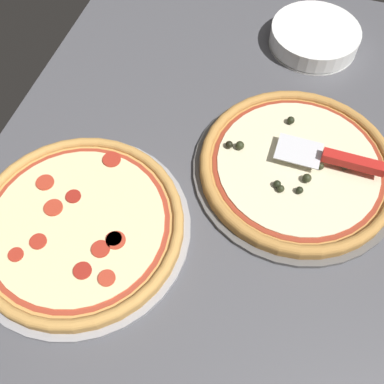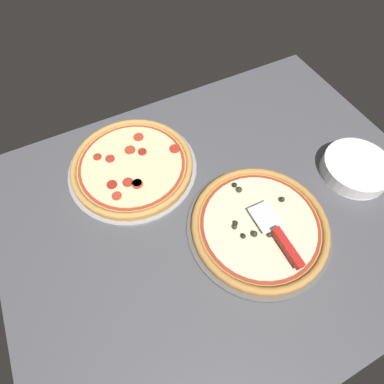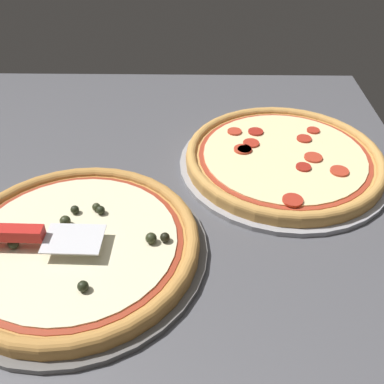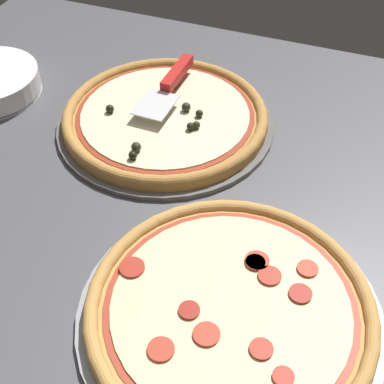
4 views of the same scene
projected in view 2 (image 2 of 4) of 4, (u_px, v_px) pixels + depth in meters
ground_plane at (225, 208)px, 93.66cm from camera, size 132.18×103.98×3.60cm
pizza_pan_front at (258, 228)px, 87.68cm from camera, size 42.15×42.15×1.00cm
pizza_front at (260, 225)px, 86.13cm from camera, size 39.62×39.62×3.79cm
pizza_pan_back at (133, 168)px, 98.92cm from camera, size 42.13×42.13×1.00cm
pizza_back at (132, 165)px, 97.33cm from camera, size 39.61×39.61×2.72cm
serving_spatula at (283, 241)px, 80.09cm from camera, size 6.74×21.02×2.00cm
plate_stack at (356, 168)px, 96.57cm from camera, size 21.56×21.56×4.90cm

